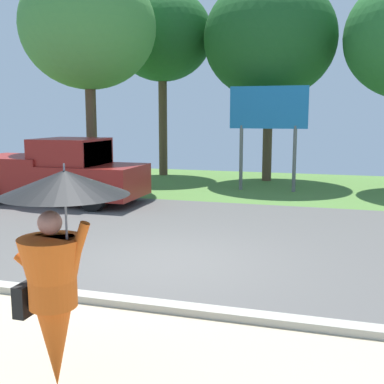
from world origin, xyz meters
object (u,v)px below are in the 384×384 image
at_px(roadside_billboard, 268,115).
at_px(tree_right_mid, 162,36).
at_px(pickup_truck, 57,173).
at_px(monk_pedestrian, 57,269).
at_px(tree_center_back, 88,28).
at_px(tree_right_far, 270,39).

height_order(roadside_billboard, tree_right_mid, tree_right_mid).
bearing_deg(pickup_truck, monk_pedestrian, -58.14).
distance_m(tree_center_back, tree_right_mid, 4.64).
distance_m(roadside_billboard, tree_right_far, 3.85).
bearing_deg(tree_right_mid, tree_center_back, -101.79).
bearing_deg(tree_right_far, pickup_truck, -128.86).
bearing_deg(tree_center_back, roadside_billboard, 13.03).
height_order(monk_pedestrian, tree_center_back, tree_center_back).
distance_m(roadside_billboard, tree_right_mid, 6.68).
bearing_deg(tree_center_back, tree_right_mid, 78.21).
distance_m(pickup_truck, tree_center_back, 5.23).
height_order(tree_center_back, tree_right_mid, tree_right_mid).
height_order(monk_pedestrian, roadside_billboard, roadside_billboard).
bearing_deg(tree_center_back, tree_right_far, 35.79).
height_order(pickup_truck, tree_center_back, tree_center_back).
xyz_separation_m(monk_pedestrian, pickup_truck, (-5.49, 8.76, -0.29)).
xyz_separation_m(pickup_truck, tree_right_far, (5.26, 6.52, 4.50)).
bearing_deg(pickup_truck, tree_right_far, 50.89).
bearing_deg(monk_pedestrian, pickup_truck, 116.65).
height_order(pickup_truck, tree_right_far, tree_right_far).
xyz_separation_m(roadside_billboard, tree_right_far, (-0.37, 2.59, 2.82)).
xyz_separation_m(monk_pedestrian, tree_center_back, (-5.72, 11.33, 4.26)).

